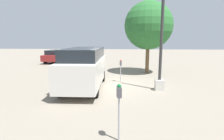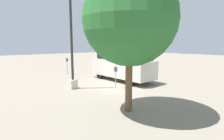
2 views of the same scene
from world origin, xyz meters
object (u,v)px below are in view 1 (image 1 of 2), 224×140
parking_meter_near (121,66)px  parked_van (85,67)px  lamp_post (161,58)px  parking_meter_far (119,100)px  street_tree (148,26)px  car_distant (57,56)px

parking_meter_near → parked_van: bearing=-62.3°
lamp_post → parking_meter_far: bearing=-21.9°
parking_meter_near → lamp_post: (1.65, 2.07, 0.67)m
parking_meter_near → street_tree: (-3.14, 2.02, 2.66)m
parking_meter_far → car_distant: parking_meter_far is taller
parking_meter_near → lamp_post: 2.73m
car_distant → parking_meter_near: bearing=-137.5°
parked_van → car_distant: (-10.74, -5.82, -0.40)m
parked_van → parking_meter_near: bearing=125.9°
parked_van → car_distant: parked_van is taller
car_distant → parking_meter_far: bearing=-150.9°
lamp_post → car_distant: (-10.92, -9.82, -0.92)m
car_distant → street_tree: 11.89m
parking_meter_near → parking_meter_far: parking_meter_far is taller
lamp_post → car_distant: lamp_post is taller
parking_meter_near → parking_meter_far: (6.52, 0.11, 0.10)m
parking_meter_near → parking_meter_far: size_ratio=0.91×
parking_meter_far → lamp_post: (-4.87, 1.96, 0.57)m
parking_meter_near → car_distant: bearing=-149.8°
street_tree → parking_meter_near: bearing=-32.8°
parking_meter_near → car_distant: 12.08m
parking_meter_near → lamp_post: lamp_post is taller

